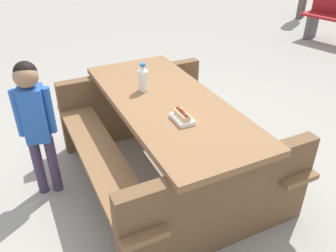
{
  "coord_description": "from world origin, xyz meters",
  "views": [
    {
      "loc": [
        2.06,
        -1.08,
        1.94
      ],
      "look_at": [
        0.0,
        0.0,
        0.52
      ],
      "focal_mm": 37.23,
      "sensor_mm": 36.0,
      "label": 1
    }
  ],
  "objects": [
    {
      "name": "ground_plane",
      "position": [
        0.0,
        0.0,
        0.0
      ],
      "size": [
        30.0,
        30.0,
        0.0
      ],
      "primitive_type": "plane",
      "color": "gray",
      "rests_on": "ground"
    },
    {
      "name": "child_in_coat",
      "position": [
        -0.32,
        -0.92,
        0.71
      ],
      "size": [
        0.19,
        0.27,
        1.11
      ],
      "color": "#3F334C",
      "rests_on": "ground"
    },
    {
      "name": "picnic_table",
      "position": [
        0.0,
        0.0,
        0.44
      ],
      "size": [
        1.84,
        1.45,
        0.75
      ],
      "color": "brown",
      "rests_on": "ground"
    },
    {
      "name": "soda_bottle",
      "position": [
        -0.25,
        -0.09,
        0.85
      ],
      "size": [
        0.08,
        0.08,
        0.22
      ],
      "color": "silver",
      "rests_on": "picnic_table"
    },
    {
      "name": "hotdog_tray",
      "position": [
        0.31,
        -0.06,
        0.78
      ],
      "size": [
        0.18,
        0.12,
        0.08
      ],
      "color": "white",
      "rests_on": "picnic_table"
    }
  ]
}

